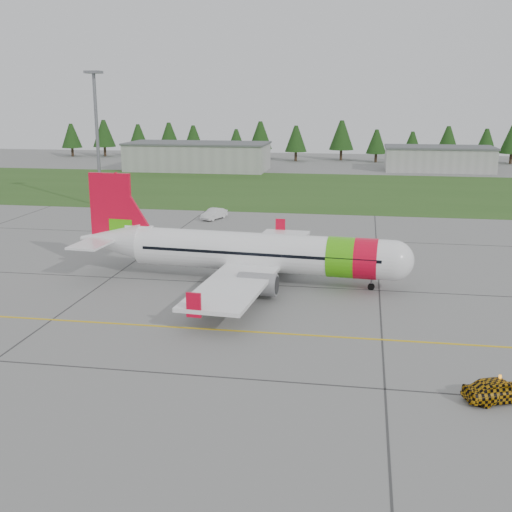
# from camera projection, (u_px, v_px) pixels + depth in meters

# --- Properties ---
(ground) EXTENTS (320.00, 320.00, 0.00)m
(ground) POSITION_uv_depth(u_px,v_px,m) (219.00, 377.00, 39.26)
(ground) COLOR gray
(ground) RESTS_ON ground
(aircraft) EXTENTS (31.95, 29.53, 9.68)m
(aircraft) POSITION_uv_depth(u_px,v_px,m) (253.00, 252.00, 58.87)
(aircraft) COLOR white
(aircraft) RESTS_ON ground
(follow_me_car) EXTENTS (1.88, 2.02, 4.06)m
(follow_me_car) POSITION_uv_depth(u_px,v_px,m) (501.00, 367.00, 35.73)
(follow_me_car) COLOR orange
(follow_me_car) RESTS_ON ground
(service_van) EXTENTS (2.04, 1.99, 4.57)m
(service_van) POSITION_uv_depth(u_px,v_px,m) (214.00, 203.00, 89.18)
(service_van) COLOR silver
(service_van) RESTS_ON ground
(grass_strip) EXTENTS (320.00, 50.00, 0.03)m
(grass_strip) POSITION_uv_depth(u_px,v_px,m) (318.00, 190.00, 117.70)
(grass_strip) COLOR #30561E
(grass_strip) RESTS_ON ground
(taxi_guideline) EXTENTS (120.00, 0.25, 0.02)m
(taxi_guideline) POSITION_uv_depth(u_px,v_px,m) (243.00, 331.00, 46.91)
(taxi_guideline) COLOR gold
(taxi_guideline) RESTS_ON ground
(hangar_west) EXTENTS (32.00, 14.00, 6.00)m
(hangar_west) POSITION_uv_depth(u_px,v_px,m) (198.00, 157.00, 148.62)
(hangar_west) COLOR #A8A8A3
(hangar_west) RESTS_ON ground
(hangar_east) EXTENTS (24.00, 12.00, 5.20)m
(hangar_east) POSITION_uv_depth(u_px,v_px,m) (439.00, 159.00, 147.46)
(hangar_east) COLOR #A8A8A3
(hangar_east) RESTS_ON ground
(floodlight_mast) EXTENTS (0.50, 0.50, 20.00)m
(floodlight_mast) POSITION_uv_depth(u_px,v_px,m) (98.00, 142.00, 97.50)
(floodlight_mast) COLOR slate
(floodlight_mast) RESTS_ON ground
(treeline) EXTENTS (160.00, 8.00, 10.00)m
(treeline) POSITION_uv_depth(u_px,v_px,m) (334.00, 142.00, 170.06)
(treeline) COLOR #1C3F14
(treeline) RESTS_ON ground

